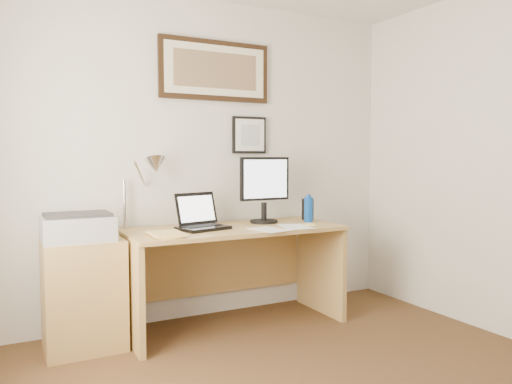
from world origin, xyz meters
TOP-DOWN VIEW (x-y plane):
  - wall_back at (0.00, 2.00)m, footprint 3.50×0.02m
  - side_cabinet at (-0.92, 1.68)m, footprint 0.50×0.40m
  - water_bottle at (0.81, 1.63)m, footprint 0.07×0.07m
  - bottle_cap at (0.81, 1.63)m, footprint 0.04×0.04m
  - speaker at (0.88, 1.75)m, footprint 0.09×0.08m
  - paper_sheet_a at (0.32, 1.40)m, footprint 0.26×0.32m
  - paper_sheet_b at (0.56, 1.43)m, footprint 0.27×0.34m
  - sticky_pad at (0.68, 1.42)m, footprint 0.11×0.11m
  - marker_pen at (0.66, 1.45)m, footprint 0.14×0.06m
  - book at (-0.53, 1.46)m, footprint 0.22×0.29m
  - desk at (0.15, 1.72)m, footprint 1.60×0.70m
  - laptop at (-0.10, 1.67)m, footprint 0.39×0.37m
  - lcd_monitor at (0.47, 1.74)m, footprint 0.42×0.22m
  - printer at (-0.95, 1.66)m, footprint 0.44×0.34m
  - desk_lamp at (-0.41, 1.81)m, footprint 0.29×0.27m
  - picture_large at (0.15, 1.97)m, footprint 0.92×0.04m
  - picture_small at (0.45, 1.97)m, footprint 0.30×0.03m

SIDE VIEW (x-z plane):
  - side_cabinet at x=-0.92m, z-range 0.00..0.73m
  - desk at x=0.15m, z-range 0.14..0.89m
  - paper_sheet_a at x=0.32m, z-range 0.75..0.75m
  - paper_sheet_b at x=0.56m, z-range 0.75..0.75m
  - sticky_pad at x=0.68m, z-range 0.75..0.76m
  - marker_pen at x=0.66m, z-range 0.75..0.77m
  - book at x=-0.53m, z-range 0.75..0.77m
  - laptop at x=-0.10m, z-range 0.68..0.94m
  - printer at x=-0.95m, z-range 0.73..0.91m
  - speaker at x=0.88m, z-range 0.75..0.93m
  - water_bottle at x=0.81m, z-range 0.75..0.95m
  - bottle_cap at x=0.81m, z-range 0.95..0.97m
  - lcd_monitor at x=0.47m, z-range 0.78..1.30m
  - desk_lamp at x=-0.41m, z-range 0.92..1.45m
  - wall_back at x=0.00m, z-range 0.00..2.50m
  - picture_small at x=0.45m, z-range 1.30..1.60m
  - picture_large at x=0.15m, z-range 1.72..2.19m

